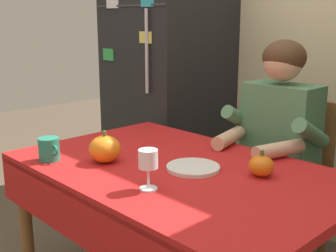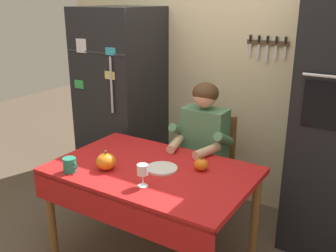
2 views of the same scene
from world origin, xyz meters
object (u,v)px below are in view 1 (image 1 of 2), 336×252
object	(u,v)px
pumpkin_large	(261,166)
chair_behind_person	(290,178)
pumpkin_medium	(105,149)
serving_tray	(193,168)
coffee_mug	(49,149)
dining_table	(174,187)
seated_person	(272,144)
wine_glass	(148,161)
refrigerator	(168,84)

from	to	relation	value
pumpkin_large	chair_behind_person	bearing A→B (deg)	109.97
pumpkin_medium	serving_tray	size ratio (longest dim) A/B	0.63
chair_behind_person	coffee_mug	xyz separation A→B (m)	(-0.53, -1.11, 0.28)
coffee_mug	pumpkin_large	distance (m)	0.90
dining_table	seated_person	xyz separation A→B (m)	(0.08, 0.60, 0.08)
chair_behind_person	wine_glass	distance (m)	1.08
pumpkin_medium	seated_person	bearing A→B (deg)	65.86
dining_table	wine_glass	distance (m)	0.32
pumpkin_large	coffee_mug	bearing A→B (deg)	-146.33
coffee_mug	pumpkin_medium	world-z (taller)	pumpkin_medium
refrigerator	wine_glass	bearing A→B (deg)	-46.62
refrigerator	serving_tray	world-z (taller)	refrigerator
seated_person	pumpkin_large	xyz separation A→B (m)	(0.22, -0.43, 0.04)
chair_behind_person	serving_tray	xyz separation A→B (m)	(-0.01, -0.75, 0.24)
wine_glass	pumpkin_medium	xyz separation A→B (m)	(-0.36, 0.07, -0.05)
wine_glass	coffee_mug	bearing A→B (deg)	-170.74
pumpkin_medium	serving_tray	world-z (taller)	pumpkin_medium
refrigerator	dining_table	size ratio (longest dim) A/B	1.29
seated_person	dining_table	bearing A→B (deg)	-97.81
dining_table	serving_tray	distance (m)	0.12
seated_person	pumpkin_large	distance (m)	0.48
wine_glass	refrigerator	bearing A→B (deg)	133.38
coffee_mug	pumpkin_medium	distance (m)	0.25
seated_person	wine_glass	distance (m)	0.84
pumpkin_large	serving_tray	world-z (taller)	pumpkin_large
chair_behind_person	wine_glass	world-z (taller)	chair_behind_person
pumpkin_large	dining_table	bearing A→B (deg)	-149.73
wine_glass	serving_tray	size ratio (longest dim) A/B	0.68
chair_behind_person	wine_glass	size ratio (longest dim) A/B	6.20
coffee_mug	dining_table	bearing A→B (deg)	35.86
refrigerator	dining_table	distance (m)	1.32
seated_person	coffee_mug	distance (m)	1.07
wine_glass	pumpkin_large	world-z (taller)	wine_glass
wine_glass	pumpkin_medium	bearing A→B (deg)	168.70
seated_person	coffee_mug	world-z (taller)	seated_person
seated_person	wine_glass	size ratio (longest dim) A/B	8.30
dining_table	wine_glass	size ratio (longest dim) A/B	9.33
chair_behind_person	pumpkin_large	size ratio (longest dim) A/B	8.79
wine_glass	chair_behind_person	bearing A→B (deg)	91.19
coffee_mug	wine_glass	world-z (taller)	wine_glass
seated_person	refrigerator	bearing A→B (deg)	164.87
coffee_mug	chair_behind_person	bearing A→B (deg)	64.64
wine_glass	pumpkin_large	xyz separation A→B (m)	(0.20, 0.41, -0.06)
refrigerator	chair_behind_person	size ratio (longest dim) A/B	1.94
dining_table	wine_glass	bearing A→B (deg)	-65.87
coffee_mug	wine_glass	xyz separation A→B (m)	(0.55, 0.09, 0.06)
pumpkin_medium	serving_tray	distance (m)	0.39
dining_table	pumpkin_medium	xyz separation A→B (m)	(-0.26, -0.16, 0.14)
refrigerator	chair_behind_person	distance (m)	1.11
seated_person	serving_tray	size ratio (longest dim) A/B	5.67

